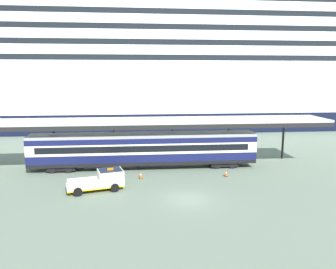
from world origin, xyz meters
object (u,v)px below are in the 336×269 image
Objects in this scene: cruise_ship at (153,65)px; traffic_cone_near at (141,175)px; service_truck at (101,180)px; traffic_cone_mid at (226,173)px; train_carriage at (144,149)px.

cruise_ship is 42.17m from traffic_cone_near.
cruise_ship reaches higher than traffic_cone_near.
service_truck is 7.74× the size of traffic_cone_mid.
cruise_ship is 213.29× the size of traffic_cone_near.
traffic_cone_near is at bearing 179.28° from traffic_cone_mid.
train_carriage is 8.33m from service_truck.
train_carriage is at bearing -94.77° from cruise_ship.
traffic_cone_mid is at bearing -0.72° from traffic_cone_near.
cruise_ship is at bearing 85.01° from traffic_cone_near.
train_carriage is 36.15× the size of traffic_cone_mid.
traffic_cone_near is (-0.48, -3.91, -1.95)m from train_carriage.
service_truck reaches higher than traffic_cone_near.
traffic_cone_mid is at bearing -82.01° from cruise_ship.
traffic_cone_mid is (12.94, 3.00, -0.64)m from service_truck.
traffic_cone_near is at bearing 39.32° from service_truck.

